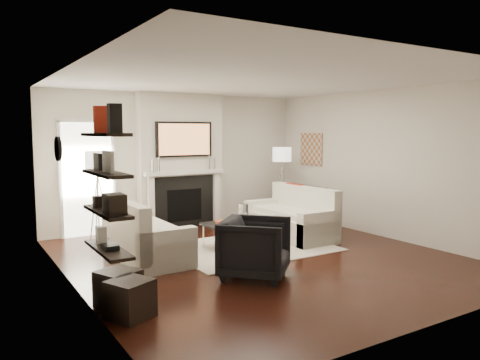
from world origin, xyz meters
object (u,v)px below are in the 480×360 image
loveseat_left_base (147,245)px  coffee_table (236,223)px  lamp_right_shade (282,154)px  loveseat_right_base (290,226)px  armchair (255,245)px  ottoman_near (118,288)px  lamp_left_shade (97,160)px

loveseat_left_base → coffee_table: 1.56m
lamp_right_shade → loveseat_right_base: bearing=-121.1°
coffee_table → lamp_right_shade: lamp_right_shade is taller
loveseat_right_base → coffee_table: bearing=-176.5°
coffee_table → loveseat_left_base: bearing=177.6°
armchair → ottoman_near: bearing=137.7°
armchair → ottoman_near: size_ratio=2.17×
coffee_table → lamp_left_shade: (-1.89, 1.47, 1.05)m
coffee_table → loveseat_right_base: bearing=3.5°
loveseat_right_base → armchair: size_ratio=2.07×
coffee_table → lamp_left_shade: bearing=142.3°
loveseat_left_base → lamp_right_shade: bearing=20.5°
coffee_table → lamp_right_shade: 2.66m
loveseat_left_base → lamp_left_shade: 1.90m
loveseat_left_base → ottoman_near: size_ratio=4.50×
armchair → lamp_left_shade: size_ratio=2.17×
ottoman_near → lamp_left_shade: bearing=78.7°
loveseat_left_base → ottoman_near: 1.95m
armchair → lamp_right_shade: (2.65, 2.96, 1.02)m
loveseat_right_base → lamp_left_shade: size_ratio=4.50×
loveseat_right_base → armchair: armchair is taller
lamp_left_shade → ottoman_near: 3.39m
armchair → lamp_right_shade: bearing=3.8°
lamp_right_shade → ottoman_near: (-4.52, -3.02, -1.25)m
coffee_table → armchair: bearing=-112.4°
lamp_right_shade → ottoman_near: lamp_right_shade is taller
lamp_left_shade → loveseat_right_base: bearing=-24.2°
loveseat_left_base → armchair: size_ratio=2.07×
armchair → lamp_right_shade: 4.10m
loveseat_left_base → loveseat_right_base: bearing=0.2°
loveseat_left_base → armchair: 1.87m
loveseat_right_base → coffee_table: (-1.21, -0.07, 0.19)m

